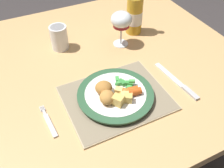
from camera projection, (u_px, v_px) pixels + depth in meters
ground_plane at (96, 165)px, 1.44m from camera, size 6.00×6.00×0.00m
dining_table at (89, 84)px, 0.99m from camera, size 1.22×0.98×0.74m
placemat at (116, 98)px, 0.81m from camera, size 0.33×0.27×0.01m
dinner_plate at (115, 95)px, 0.80m from camera, size 0.25×0.25×0.02m
breaded_croquettes at (105, 92)px, 0.77m from camera, size 0.07×0.10×0.04m
green_beans_pile at (124, 83)px, 0.82m from camera, size 0.06×0.07×0.02m
glazed_carrots at (131, 91)px, 0.79m from camera, size 0.07×0.05×0.02m
fork at (49, 123)px, 0.74m from camera, size 0.02×0.13×0.01m
table_knife at (179, 83)px, 0.86m from camera, size 0.04×0.22×0.01m
wine_glass at (121, 21)px, 0.96m from camera, size 0.08×0.08×0.15m
bottle at (135, 12)px, 1.04m from camera, size 0.07×0.07×0.26m
roast_potatoes at (122, 98)px, 0.76m from camera, size 0.07×0.07×0.03m
drinking_cup at (59, 37)px, 0.98m from camera, size 0.07×0.07×0.10m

